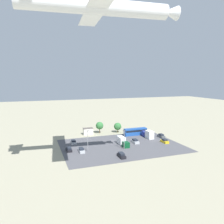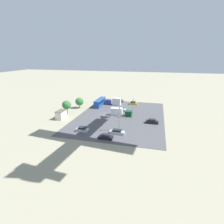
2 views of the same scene
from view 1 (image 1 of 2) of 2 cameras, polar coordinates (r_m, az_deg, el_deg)
The scene contains 18 objects.
ground_plane at distance 95.53m, azimuth 1.03°, elevation -7.69°, with size 400.00×400.00×0.00m, color gray.
parking_lot_surface at distance 89.84m, azimuth 2.49°, elevation -8.73°, with size 47.82×34.14×0.08m.
shed_building at distance 107.38m, azimuth -6.29°, elevation -5.02°, with size 4.86×2.82×3.21m.
bus at distance 105.92m, azimuth 6.12°, elevation -5.07°, with size 11.28×2.61×3.30m.
parked_car_0 at distance 93.67m, azimuth 6.02°, elevation -7.60°, with size 2.00×4.58×1.58m.
parked_car_1 at distance 93.42m, azimuth -10.05°, elevation -7.74°, with size 1.98×4.02×1.53m.
parked_car_2 at distance 76.67m, azimuth 2.48°, elevation -11.24°, with size 1.77×4.50×1.66m.
parked_car_3 at distance 82.84m, azimuth -8.03°, elevation -9.85°, with size 1.81×4.76×1.45m.
parked_car_4 at distance 96.05m, azimuth 13.58°, elevation -7.39°, with size 1.86×4.07×1.56m.
parked_car_5 at distance 103.94m, azimuth 12.71°, elevation -6.12°, with size 1.87×4.12×1.66m.
parked_car_6 at distance 84.53m, azimuth -11.20°, elevation -9.57°, with size 1.90×4.25×1.42m.
parked_truck_0 at distance 90.14m, azimuth 2.74°, elevation -7.71°, with size 2.31×8.63×3.09m.
parked_truck_1 at distance 102.01m, azimuth 9.43°, elevation -5.77°, with size 2.49×7.58×3.51m.
tree_near_shed at distance 110.53m, azimuth 1.48°, elevation -3.80°, with size 3.77×3.77×4.97m.
tree_apron_mid at distance 109.13m, azimuth -3.26°, elevation -3.59°, with size 3.78×3.78×5.69m.
light_pole_lot_centre at distance 82.12m, azimuth -6.37°, elevation -7.24°, with size 0.90×0.28×7.87m.
light_pole_lot_edge at distance 83.92m, azimuth 3.19°, elevation -7.00°, with size 0.90×0.28×7.47m.
airplane at distance 58.75m, azimuth -2.73°, elevation 25.71°, with size 40.59×33.69×9.49m.
Camera 1 is at (32.72, 85.68, 26.75)m, focal length 35.00 mm.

